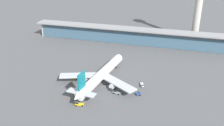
{
  "coord_description": "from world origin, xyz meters",
  "views": [
    {
      "loc": [
        41.66,
        -122.34,
        72.99
      ],
      "look_at": [
        0.0,
        17.39,
        8.16
      ],
      "focal_mm": 38.55,
      "sensor_mm": 36.0,
      "label": 1
    }
  ],
  "objects_px": {
    "service_truck_mid_apron_olive": "(78,76)",
    "safety_cone_delta": "(65,98)",
    "safety_cone_alpha": "(115,104)",
    "service_truck_under_wing_white": "(142,85)",
    "service_truck_at_far_stand_grey": "(116,93)",
    "airliner_on_stand": "(101,75)",
    "safety_cone_bravo": "(52,100)",
    "service_truck_near_nose_yellow": "(76,93)",
    "safety_cone_charlie": "(100,101)",
    "service_truck_on_taxiway_blue": "(138,94)",
    "service_truck_by_tail_yellow": "(79,104)"
  },
  "relations": [
    {
      "from": "airliner_on_stand",
      "to": "safety_cone_alpha",
      "type": "relative_size",
      "value": 95.17
    },
    {
      "from": "service_truck_mid_apron_olive",
      "to": "service_truck_on_taxiway_blue",
      "type": "xyz_separation_m",
      "value": [
        41.08,
        -8.75,
        -0.83
      ]
    },
    {
      "from": "service_truck_under_wing_white",
      "to": "safety_cone_charlie",
      "type": "distance_m",
      "value": 30.69
    },
    {
      "from": "service_truck_on_taxiway_blue",
      "to": "safety_cone_alpha",
      "type": "relative_size",
      "value": 4.52
    },
    {
      "from": "service_truck_under_wing_white",
      "to": "safety_cone_alpha",
      "type": "height_order",
      "value": "service_truck_under_wing_white"
    },
    {
      "from": "service_truck_mid_apron_olive",
      "to": "safety_cone_delta",
      "type": "relative_size",
      "value": 11.9
    },
    {
      "from": "airliner_on_stand",
      "to": "service_truck_on_taxiway_blue",
      "type": "bearing_deg",
      "value": -16.82
    },
    {
      "from": "service_truck_at_far_stand_grey",
      "to": "safety_cone_charlie",
      "type": "xyz_separation_m",
      "value": [
        -6.44,
        -10.74,
        -0.49
      ]
    },
    {
      "from": "safety_cone_charlie",
      "to": "airliner_on_stand",
      "type": "bearing_deg",
      "value": 106.79
    },
    {
      "from": "service_truck_at_far_stand_grey",
      "to": "airliner_on_stand",
      "type": "bearing_deg",
      "value": 142.02
    },
    {
      "from": "service_truck_under_wing_white",
      "to": "safety_cone_charlie",
      "type": "xyz_separation_m",
      "value": [
        -19.18,
        -23.95,
        -0.49
      ]
    },
    {
      "from": "airliner_on_stand",
      "to": "service_truck_mid_apron_olive",
      "type": "distance_m",
      "value": 16.53
    },
    {
      "from": "service_truck_mid_apron_olive",
      "to": "safety_cone_bravo",
      "type": "height_order",
      "value": "service_truck_mid_apron_olive"
    },
    {
      "from": "airliner_on_stand",
      "to": "service_truck_at_far_stand_grey",
      "type": "height_order",
      "value": "airliner_on_stand"
    },
    {
      "from": "service_truck_by_tail_yellow",
      "to": "service_truck_at_far_stand_grey",
      "type": "distance_m",
      "value": 23.5
    },
    {
      "from": "service_truck_mid_apron_olive",
      "to": "service_truck_under_wing_white",
      "type": "bearing_deg",
      "value": 2.98
    },
    {
      "from": "service_truck_at_far_stand_grey",
      "to": "service_truck_under_wing_white",
      "type": "bearing_deg",
      "value": 46.04
    },
    {
      "from": "service_truck_mid_apron_olive",
      "to": "service_truck_at_far_stand_grey",
      "type": "bearing_deg",
      "value": -21.09
    },
    {
      "from": "airliner_on_stand",
      "to": "service_truck_at_far_stand_grey",
      "type": "xyz_separation_m",
      "value": [
        12.66,
        -9.88,
        -4.78
      ]
    },
    {
      "from": "service_truck_at_far_stand_grey",
      "to": "safety_cone_bravo",
      "type": "distance_m",
      "value": 36.45
    },
    {
      "from": "service_truck_near_nose_yellow",
      "to": "safety_cone_alpha",
      "type": "relative_size",
      "value": 10.55
    },
    {
      "from": "safety_cone_delta",
      "to": "service_truck_mid_apron_olive",
      "type": "bearing_deg",
      "value": 95.53
    },
    {
      "from": "service_truck_on_taxiway_blue",
      "to": "safety_cone_delta",
      "type": "bearing_deg",
      "value": -158.32
    },
    {
      "from": "service_truck_near_nose_yellow",
      "to": "safety_cone_charlie",
      "type": "distance_m",
      "value": 15.73
    },
    {
      "from": "service_truck_by_tail_yellow",
      "to": "safety_cone_delta",
      "type": "height_order",
      "value": "service_truck_by_tail_yellow"
    },
    {
      "from": "service_truck_near_nose_yellow",
      "to": "service_truck_at_far_stand_grey",
      "type": "distance_m",
      "value": 23.33
    },
    {
      "from": "service_truck_mid_apron_olive",
      "to": "safety_cone_delta",
      "type": "bearing_deg",
      "value": -84.47
    },
    {
      "from": "service_truck_mid_apron_olive",
      "to": "safety_cone_alpha",
      "type": "distance_m",
      "value": 38.16
    },
    {
      "from": "safety_cone_bravo",
      "to": "service_truck_by_tail_yellow",
      "type": "bearing_deg",
      "value": -1.16
    },
    {
      "from": "safety_cone_charlie",
      "to": "service_truck_under_wing_white",
      "type": "bearing_deg",
      "value": 51.32
    },
    {
      "from": "service_truck_by_tail_yellow",
      "to": "safety_cone_delta",
      "type": "bearing_deg",
      "value": 157.97
    },
    {
      "from": "service_truck_by_tail_yellow",
      "to": "safety_cone_bravo",
      "type": "xyz_separation_m",
      "value": [
        -16.37,
        0.33,
        -0.49
      ]
    },
    {
      "from": "service_truck_at_far_stand_grey",
      "to": "safety_cone_alpha",
      "type": "distance_m",
      "value": 11.6
    },
    {
      "from": "service_truck_near_nose_yellow",
      "to": "safety_cone_alpha",
      "type": "distance_m",
      "value": 24.3
    },
    {
      "from": "service_truck_under_wing_white",
      "to": "service_truck_mid_apron_olive",
      "type": "height_order",
      "value": "service_truck_mid_apron_olive"
    },
    {
      "from": "service_truck_under_wing_white",
      "to": "service_truck_at_far_stand_grey",
      "type": "xyz_separation_m",
      "value": [
        -12.74,
        -13.21,
        0.0
      ]
    },
    {
      "from": "service_truck_on_taxiway_blue",
      "to": "safety_cone_bravo",
      "type": "relative_size",
      "value": 4.52
    },
    {
      "from": "service_truck_under_wing_white",
      "to": "safety_cone_bravo",
      "type": "height_order",
      "value": "service_truck_under_wing_white"
    },
    {
      "from": "service_truck_by_tail_yellow",
      "to": "service_truck_at_far_stand_grey",
      "type": "bearing_deg",
      "value": 47.51
    },
    {
      "from": "service_truck_by_tail_yellow",
      "to": "safety_cone_charlie",
      "type": "relative_size",
      "value": 9.9
    },
    {
      "from": "safety_cone_charlie",
      "to": "service_truck_at_far_stand_grey",
      "type": "bearing_deg",
      "value": 59.07
    },
    {
      "from": "service_truck_at_far_stand_grey",
      "to": "safety_cone_charlie",
      "type": "relative_size",
      "value": 9.91
    },
    {
      "from": "service_truck_on_taxiway_blue",
      "to": "service_truck_at_far_stand_grey",
      "type": "xyz_separation_m",
      "value": [
        -12.4,
        -2.31,
        -0.07
      ]
    },
    {
      "from": "service_truck_on_taxiway_blue",
      "to": "safety_cone_delta",
      "type": "relative_size",
      "value": 4.52
    },
    {
      "from": "service_truck_under_wing_white",
      "to": "service_truck_on_taxiway_blue",
      "type": "distance_m",
      "value": 10.91
    },
    {
      "from": "safety_cone_alpha",
      "to": "safety_cone_bravo",
      "type": "xyz_separation_m",
      "value": [
        -34.39,
        -5.61,
        0.0
      ]
    },
    {
      "from": "airliner_on_stand",
      "to": "service_truck_at_far_stand_grey",
      "type": "bearing_deg",
      "value": -37.98
    },
    {
      "from": "service_truck_near_nose_yellow",
      "to": "service_truck_under_wing_white",
      "type": "xyz_separation_m",
      "value": [
        34.62,
        21.27,
        -0.88
      ]
    },
    {
      "from": "service_truck_on_taxiway_blue",
      "to": "safety_cone_alpha",
      "type": "height_order",
      "value": "service_truck_on_taxiway_blue"
    },
    {
      "from": "service_truck_at_far_stand_grey",
      "to": "safety_cone_delta",
      "type": "xyz_separation_m",
      "value": [
        -26.34,
        -13.09,
        -0.49
      ]
    }
  ]
}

